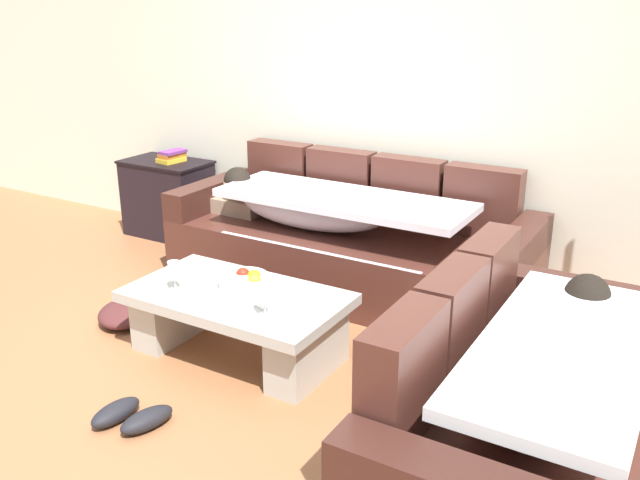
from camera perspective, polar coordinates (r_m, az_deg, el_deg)
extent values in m
plane|color=#965E3A|center=(3.69, -13.28, -11.82)|extent=(14.00, 14.00, 0.00)
cube|color=silver|center=(4.95, 3.15, 13.25)|extent=(9.00, 0.10, 2.70)
cube|color=#4B271F|center=(4.64, 2.31, -1.71)|extent=(2.48, 0.92, 0.42)
cube|color=#4B271F|center=(5.21, -3.36, 5.74)|extent=(0.50, 0.16, 0.46)
cube|color=#4B271F|center=(4.94, 1.77, 5.00)|extent=(0.50, 0.16, 0.46)
cube|color=#4B271F|center=(4.72, 7.43, 4.14)|extent=(0.50, 0.16, 0.46)
cube|color=#4B271F|center=(4.55, 13.56, 3.16)|extent=(0.50, 0.16, 0.46)
cube|color=#3C1F19|center=(5.16, -8.98, 3.89)|extent=(0.18, 0.92, 0.20)
cube|color=#3C1F19|center=(4.15, 16.48, -0.58)|extent=(0.18, 0.92, 0.20)
cube|color=gray|center=(5.00, -6.62, 2.96)|extent=(0.36, 0.28, 0.11)
sphere|color=tan|center=(4.93, -6.97, 4.63)|extent=(0.21, 0.21, 0.21)
sphere|color=black|center=(4.92, -6.99, 4.97)|extent=(0.20, 0.20, 0.20)
ellipsoid|color=silver|center=(4.61, -0.78, 2.76)|extent=(1.10, 0.44, 0.28)
cube|color=silver|center=(4.44, 1.96, 3.43)|extent=(1.70, 0.60, 0.05)
cube|color=silver|center=(4.28, -0.50, -3.29)|extent=(1.44, 0.04, 0.38)
cube|color=#4B271F|center=(2.96, 17.60, -16.15)|extent=(0.92, 1.80, 0.42)
cube|color=#4B271F|center=(2.42, 6.96, -11.47)|extent=(0.16, 0.45, 0.46)
cube|color=#4B271F|center=(2.81, 10.97, -7.00)|extent=(0.16, 0.45, 0.46)
cube|color=#4B271F|center=(3.23, 13.91, -3.63)|extent=(0.16, 0.45, 0.46)
cube|color=#3C1F19|center=(3.51, 21.30, -4.86)|extent=(0.92, 0.18, 0.20)
cube|color=gray|center=(3.28, 20.52, -7.33)|extent=(0.28, 0.36, 0.11)
sphere|color=tan|center=(3.21, 21.55, -4.91)|extent=(0.21, 0.21, 0.21)
sphere|color=black|center=(3.20, 21.62, -4.42)|extent=(0.20, 0.20, 0.20)
ellipsoid|color=white|center=(2.69, 18.99, -11.22)|extent=(0.44, 0.88, 0.28)
cube|color=white|center=(2.71, 20.01, -8.68)|extent=(0.60, 1.32, 0.05)
cube|color=#B0B2A8|center=(3.75, -7.06, -4.84)|extent=(1.20, 0.68, 0.06)
cube|color=#B0B2A8|center=(4.11, -12.08, -5.83)|extent=(0.20, 0.54, 0.32)
cube|color=#B0B2A8|center=(3.60, -1.02, -9.18)|extent=(0.20, 0.54, 0.32)
cylinder|color=silver|center=(3.79, -6.45, -3.49)|extent=(0.28, 0.28, 0.07)
sphere|color=red|center=(3.82, -6.52, -2.92)|extent=(0.08, 0.08, 0.08)
sphere|color=orange|center=(3.78, -5.58, -3.09)|extent=(0.08, 0.08, 0.08)
sphere|color=gold|center=(3.72, -5.53, -3.48)|extent=(0.08, 0.08, 0.08)
cylinder|color=silver|center=(3.83, -12.10, -4.06)|extent=(0.06, 0.06, 0.01)
cylinder|color=silver|center=(3.82, -12.14, -3.50)|extent=(0.01, 0.01, 0.07)
cylinder|color=silver|center=(3.79, -12.22, -2.39)|extent=(0.07, 0.07, 0.08)
cylinder|color=silver|center=(3.47, -4.68, -6.26)|extent=(0.06, 0.06, 0.01)
cylinder|color=silver|center=(3.45, -4.70, -5.66)|extent=(0.01, 0.01, 0.07)
cylinder|color=silver|center=(3.42, -4.74, -4.44)|extent=(0.07, 0.07, 0.08)
cube|color=white|center=(3.55, -3.20, -5.59)|extent=(0.33, 0.29, 0.01)
cube|color=black|center=(5.84, -12.68, 3.37)|extent=(0.70, 0.42, 0.62)
cube|color=black|center=(5.77, -12.91, 6.42)|extent=(0.72, 0.44, 0.02)
cube|color=gold|center=(5.71, -12.45, 6.62)|extent=(0.18, 0.22, 0.04)
cube|color=#B76623|center=(5.71, -12.38, 6.99)|extent=(0.14, 0.22, 0.04)
cube|color=#72337F|center=(5.70, -12.30, 7.28)|extent=(0.14, 0.22, 0.02)
ellipsoid|color=black|center=(3.45, -16.86, -13.74)|extent=(0.14, 0.28, 0.09)
ellipsoid|color=black|center=(3.36, -14.41, -14.46)|extent=(0.18, 0.29, 0.09)
ellipsoid|color=#4C2323|center=(4.39, -16.14, -5.94)|extent=(0.49, 0.51, 0.12)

